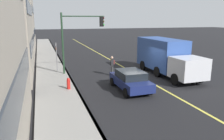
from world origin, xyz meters
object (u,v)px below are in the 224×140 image
object	(u,v)px
pedestrian_with_backpack	(112,64)
street_sign_post	(56,55)
traffic_light_mast	(79,33)
fire_hydrant	(69,85)
truck_blue	(166,56)
car_navy	(130,80)

from	to	relation	value
pedestrian_with_backpack	street_sign_post	bearing A→B (deg)	61.00
traffic_light_mast	fire_hydrant	distance (m)	5.89
traffic_light_mast	fire_hydrant	world-z (taller)	traffic_light_mast
pedestrian_with_backpack	street_sign_post	distance (m)	5.24
truck_blue	street_sign_post	world-z (taller)	truck_blue
traffic_light_mast	street_sign_post	world-z (taller)	traffic_light_mast
pedestrian_with_backpack	street_sign_post	xyz separation A→B (m)	(2.52, 4.55, 0.66)
car_navy	pedestrian_with_backpack	size ratio (longest dim) A/B	2.39
fire_hydrant	car_navy	bearing A→B (deg)	-104.71
truck_blue	traffic_light_mast	xyz separation A→B (m)	(2.56, 7.22, 2.07)
traffic_light_mast	street_sign_post	distance (m)	3.06
traffic_light_mast	street_sign_post	xyz separation A→B (m)	(1.07, 1.99, -2.07)
pedestrian_with_backpack	traffic_light_mast	world-z (taller)	traffic_light_mast
pedestrian_with_backpack	car_navy	bearing A→B (deg)	179.03
street_sign_post	pedestrian_with_backpack	bearing A→B (deg)	-119.00
truck_blue	fire_hydrant	xyz separation A→B (m)	(-2.05, 8.91, -1.19)
car_navy	traffic_light_mast	size ratio (longest dim) A/B	0.75
street_sign_post	fire_hydrant	world-z (taller)	street_sign_post
car_navy	fire_hydrant	world-z (taller)	car_navy
truck_blue	traffic_light_mast	distance (m)	7.94
car_navy	street_sign_post	distance (m)	8.17
pedestrian_with_backpack	street_sign_post	size ratio (longest dim) A/B	0.61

